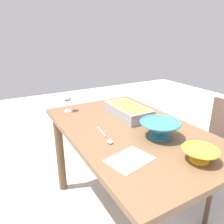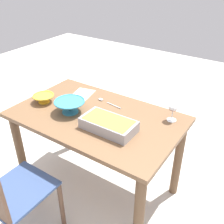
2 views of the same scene
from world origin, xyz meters
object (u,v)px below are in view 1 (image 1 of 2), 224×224
(wine_glass, at_px, (67,99))
(casserole_dish, at_px, (128,110))
(small_bowl, at_px, (160,129))
(dining_table, at_px, (130,146))
(mixing_bowl, at_px, (200,154))
(napkin, at_px, (130,159))
(chair, at_px, (217,149))
(serving_spoon, at_px, (107,138))

(wine_glass, bearing_deg, casserole_dish, -131.73)
(casserole_dish, height_order, small_bowl, small_bowl)
(dining_table, distance_m, casserole_dish, 0.28)
(dining_table, height_order, mixing_bowl, mixing_bowl)
(small_bowl, distance_m, napkin, 0.32)
(wine_glass, distance_m, mixing_bowl, 1.06)
(chair, height_order, casserole_dish, same)
(wine_glass, distance_m, casserole_dish, 0.49)
(napkin, bearing_deg, dining_table, -34.43)
(wine_glass, bearing_deg, mixing_bowl, -161.68)
(casserole_dish, bearing_deg, serving_spoon, 128.90)
(casserole_dish, distance_m, mixing_bowl, 0.68)
(dining_table, distance_m, wine_glass, 0.62)
(chair, bearing_deg, napkin, 99.03)
(chair, relative_size, small_bowl, 3.58)
(chair, height_order, mixing_bowl, chair)
(chair, relative_size, mixing_bowl, 4.86)
(small_bowl, bearing_deg, napkin, 112.01)
(wine_glass, xyz_separation_m, casserole_dish, (-0.32, -0.36, -0.06))
(mixing_bowl, bearing_deg, dining_table, 8.95)
(mixing_bowl, relative_size, napkin, 0.82)
(small_bowl, bearing_deg, dining_table, 21.52)
(small_bowl, height_order, napkin, small_bowl)
(casserole_dish, distance_m, small_bowl, 0.39)
(dining_table, xyz_separation_m, wine_glass, (0.51, 0.26, 0.24))
(chair, distance_m, wine_glass, 1.28)
(casserole_dish, bearing_deg, chair, -118.37)
(casserole_dish, bearing_deg, small_bowl, 175.68)
(dining_table, relative_size, wine_glass, 9.11)
(mixing_bowl, height_order, small_bowl, small_bowl)
(chair, relative_size, serving_spoon, 3.49)
(chair, height_order, serving_spoon, chair)
(chair, distance_m, casserole_dish, 0.81)
(dining_table, relative_size, mixing_bowl, 7.37)
(dining_table, height_order, napkin, napkin)
(dining_table, xyz_separation_m, serving_spoon, (-0.07, 0.21, 0.14))
(chair, bearing_deg, serving_spoon, 84.39)
(serving_spoon, xyz_separation_m, napkin, (-0.25, 0.01, -0.01))
(casserole_dish, xyz_separation_m, napkin, (-0.51, 0.32, -0.04))
(wine_glass, bearing_deg, serving_spoon, -175.62)
(mixing_bowl, bearing_deg, casserole_dish, -2.49)
(small_bowl, relative_size, napkin, 1.11)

